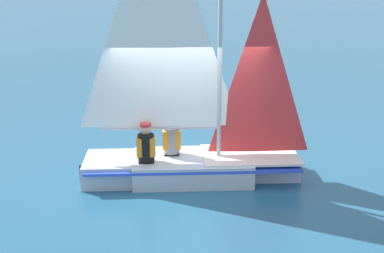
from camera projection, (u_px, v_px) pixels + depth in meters
The scene contains 4 objects.
ground_plane at pixel (192, 178), 10.22m from camera, with size 260.00×260.00×0.00m, color #235675.
sailboat_main at pixel (189, 138), 9.99m from camera, with size 3.11×4.08×5.38m.
sailor_helm at pixel (172, 144), 10.20m from camera, with size 0.41×0.42×1.16m.
sailor_crew at pixel (146, 151), 9.79m from camera, with size 0.41×0.42×1.16m.
Camera 1 is at (8.51, 4.29, 3.84)m, focal length 50.00 mm.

